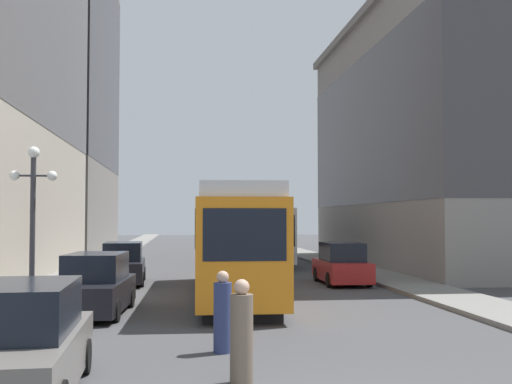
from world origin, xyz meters
TOP-DOWN VIEW (x-y plane):
  - sidewalk_left at (-7.33, 40.00)m, footprint 2.52×120.00m
  - sidewalk_right at (7.33, 40.00)m, footprint 2.52×120.00m
  - streetcar at (-0.38, 14.68)m, footprint 2.95×13.55m
  - transit_bus at (2.80, 31.31)m, footprint 2.71×12.89m
  - parked_car_left_near at (-4.76, 10.87)m, footprint 2.10×4.70m
  - parked_car_left_mid at (-4.77, 19.61)m, footprint 2.01×4.65m
  - parked_car_right_far at (4.76, 18.32)m, footprint 1.94×4.27m
  - parked_car_left_far at (-4.77, 2.16)m, footprint 2.01×4.83m
  - pedestrian_crossing_near at (-1.32, 5.13)m, footprint 0.39×0.39m
  - pedestrian_crossing_far at (-1.15, 2.61)m, footprint 0.40×0.40m
  - lamp_post_left_near at (-6.66, 11.08)m, footprint 1.41×0.36m
  - building_left_corner at (-15.89, 44.89)m, footprint 15.20×20.70m
  - building_right_corner at (15.82, 28.16)m, footprint 15.06×24.49m

SIDE VIEW (x-z plane):
  - sidewalk_left at x=-7.33m, z-range 0.00..0.15m
  - sidewalk_right at x=7.33m, z-range 0.00..0.15m
  - pedestrian_crossing_near at x=-1.32m, z-range -0.06..1.68m
  - pedestrian_crossing_far at x=-1.15m, z-range -0.06..1.75m
  - parked_car_right_far at x=4.76m, z-range -0.07..1.75m
  - parked_car_left_mid at x=-4.77m, z-range -0.07..1.75m
  - parked_car_left_near at x=-4.76m, z-range -0.07..1.75m
  - parked_car_left_far at x=-4.77m, z-range -0.07..1.75m
  - transit_bus at x=2.80m, z-range 0.22..3.67m
  - streetcar at x=-0.38m, z-range 0.16..4.05m
  - lamp_post_left_near at x=-6.66m, z-range 0.96..5.86m
  - building_right_corner at x=15.82m, z-range 0.19..15.59m
  - building_left_corner at x=-15.89m, z-range 0.45..29.77m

